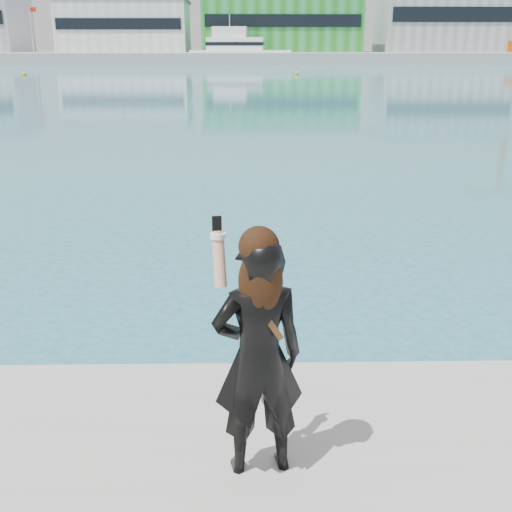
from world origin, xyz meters
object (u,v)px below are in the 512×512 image
(motor_yacht, at_px, (238,50))
(buoy_far, at_px, (24,76))
(woman, at_px, (258,351))
(buoy_near, at_px, (297,75))

(motor_yacht, bearing_deg, buoy_far, -114.10)
(buoy_far, distance_m, woman, 77.67)
(motor_yacht, xyz_separation_m, buoy_far, (-24.34, -43.53, -2.36))
(buoy_near, height_order, woman, woman)
(woman, bearing_deg, buoy_near, -104.32)
(motor_yacht, relative_size, woman, 11.01)
(motor_yacht, relative_size, buoy_near, 36.73)
(buoy_far, bearing_deg, buoy_near, 2.68)
(buoy_near, distance_m, woman, 75.19)
(motor_yacht, height_order, buoy_near, motor_yacht)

